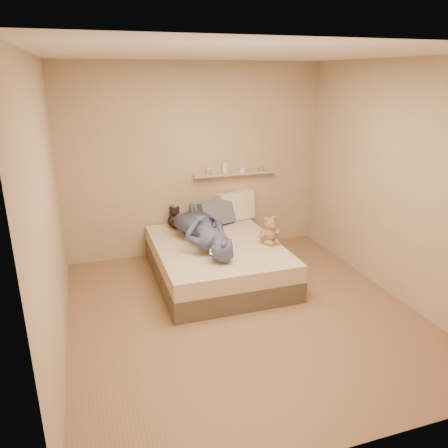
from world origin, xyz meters
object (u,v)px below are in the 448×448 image
object	(u,v)px
pillow_cream	(236,206)
person	(200,228)
teddy_bear	(269,232)
game_console	(218,251)
pillow_grey	(216,213)
wall_shelf	(235,174)
dark_plush	(175,219)
bed	(217,261)

from	to	relation	value
pillow_cream	person	distance (m)	1.02
teddy_bear	pillow_cream	world-z (taller)	pillow_cream
game_console	person	bearing A→B (deg)	90.67
pillow_grey	wall_shelf	world-z (taller)	wall_shelf
game_console	teddy_bear	distance (m)	0.90
dark_plush	person	xyz separation A→B (m)	(0.19, -0.63, 0.06)
game_console	dark_plush	distance (m)	1.33
teddy_bear	pillow_cream	distance (m)	0.99
pillow_cream	pillow_grey	bearing A→B (deg)	-157.10
pillow_cream	wall_shelf	size ratio (longest dim) A/B	0.46
bed	wall_shelf	world-z (taller)	wall_shelf
teddy_bear	dark_plush	bearing A→B (deg)	137.84
bed	game_console	distance (m)	0.71
bed	dark_plush	distance (m)	0.90
pillow_grey	person	bearing A→B (deg)	-123.58
game_console	pillow_grey	size ratio (longest dim) A/B	0.36
dark_plush	pillow_cream	bearing A→B (deg)	5.79
person	bed	bearing A→B (deg)	143.98
teddy_bear	person	bearing A→B (deg)	161.60
dark_plush	pillow_grey	size ratio (longest dim) A/B	0.61
teddy_bear	dark_plush	distance (m)	1.34
game_console	teddy_bear	xyz separation A→B (m)	(0.80, 0.42, -0.01)
teddy_bear	person	world-z (taller)	person
bed	pillow_grey	distance (m)	0.82
pillow_grey	teddy_bear	bearing A→B (deg)	-63.80
game_console	person	size ratio (longest dim) A/B	0.12
dark_plush	pillow_grey	bearing A→B (deg)	-4.81
dark_plush	pillow_grey	xyz separation A→B (m)	(0.57, -0.05, 0.04)
pillow_cream	dark_plush	bearing A→B (deg)	-174.21
pillow_grey	person	distance (m)	0.70
bed	game_console	bearing A→B (deg)	-106.51
teddy_bear	pillow_cream	xyz separation A→B (m)	(-0.09, 0.99, 0.06)
dark_plush	wall_shelf	bearing A→B (deg)	10.56
bed	game_console	size ratio (longest dim) A/B	10.44
teddy_bear	dark_plush	xyz separation A→B (m)	(-0.99, 0.90, -0.01)
game_console	person	distance (m)	0.69
person	wall_shelf	xyz separation A→B (m)	(0.73, 0.80, 0.46)
person	teddy_bear	bearing A→B (deg)	156.80
teddy_bear	person	xyz separation A→B (m)	(-0.80, 0.27, 0.05)
game_console	wall_shelf	world-z (taller)	wall_shelf
pillow_grey	bed	bearing A→B (deg)	-106.71
teddy_bear	pillow_cream	size ratio (longest dim) A/B	0.62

